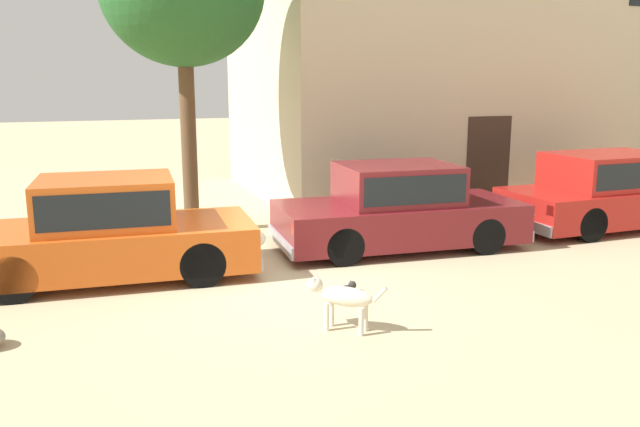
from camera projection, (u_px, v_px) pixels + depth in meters
The scene contains 7 objects.
ground_plane at pixel (274, 280), 9.50m from camera, with size 80.00×80.00×0.00m, color tan.
parked_sedan_nearest at pixel (110, 229), 9.48m from camera, with size 4.36×2.09×1.50m.
parked_sedan_second at pixel (398, 207), 11.18m from camera, with size 4.44×2.13×1.47m.
parked_sedan_third at pixel (613, 190), 12.78m from camera, with size 4.72×1.86×1.48m.
apartment_block at pixel (481, 46), 17.33m from camera, with size 12.40×6.55×7.53m.
stray_dog_spotted at pixel (341, 297), 7.52m from camera, with size 0.81×0.74×0.64m.
stray_cat at pixel (346, 290), 8.82m from camera, with size 0.54×0.45×0.16m.
Camera 1 is at (-2.51, -8.78, 2.89)m, focal length 36.30 mm.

